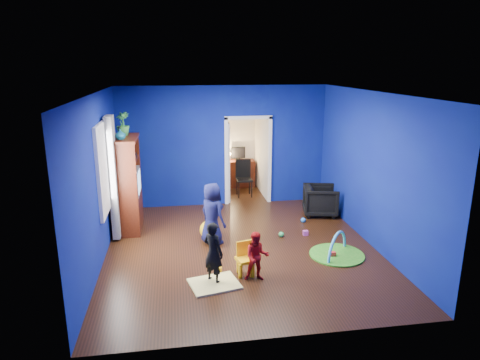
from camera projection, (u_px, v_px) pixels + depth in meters
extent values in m
cube|color=black|center=(241.00, 249.00, 8.08)|extent=(5.00, 5.50, 0.01)
cube|color=white|center=(242.00, 93.00, 7.32)|extent=(5.00, 5.50, 0.01)
cube|color=navy|center=(224.00, 147.00, 10.32)|extent=(5.00, 0.02, 2.90)
cube|color=navy|center=(278.00, 232.00, 5.08)|extent=(5.00, 0.02, 2.90)
cube|color=navy|center=(98.00, 180.00, 7.33)|extent=(0.02, 5.50, 2.90)
cube|color=navy|center=(372.00, 170.00, 8.07)|extent=(0.02, 5.50, 2.90)
imported|color=black|center=(321.00, 200.00, 9.83)|extent=(0.90, 0.88, 0.69)
imported|color=black|center=(213.00, 253.00, 6.74)|extent=(0.43, 0.44, 1.01)
imported|color=#0E1836|center=(212.00, 214.00, 8.17)|extent=(0.66, 0.71, 1.22)
imported|color=red|center=(257.00, 256.00, 6.83)|extent=(0.43, 0.35, 0.82)
imported|color=#0C5963|center=(120.00, 134.00, 8.27)|extent=(0.25, 0.25, 0.21)
imported|color=#328C39|center=(123.00, 124.00, 8.73)|extent=(0.34, 0.34, 0.47)
cube|color=#371509|center=(126.00, 184.00, 8.84)|extent=(0.58, 1.14, 1.96)
cube|color=silver|center=(128.00, 182.00, 8.83)|extent=(0.46, 0.70, 0.54)
cube|color=#F2E07A|center=(214.00, 284.00, 6.77)|extent=(0.86, 0.75, 0.03)
sphere|color=yellow|center=(209.00, 230.00, 8.51)|extent=(0.37, 0.37, 0.37)
cube|color=yellow|center=(245.00, 261.00, 7.04)|extent=(0.34, 0.34, 0.50)
cylinder|color=green|center=(337.00, 255.00, 7.81)|extent=(0.99, 0.99, 0.03)
torus|color=#3F8CD8|center=(337.00, 254.00, 7.81)|extent=(0.62, 0.70, 0.88)
cube|color=white|center=(101.00, 170.00, 7.64)|extent=(0.03, 0.95, 1.55)
cube|color=slate|center=(113.00, 178.00, 8.26)|extent=(0.14, 0.42, 2.40)
cube|color=white|center=(248.00, 162.00, 10.52)|extent=(1.16, 0.10, 2.10)
cube|color=#3D140A|center=(239.00, 173.00, 12.13)|extent=(0.88, 0.44, 0.75)
cube|color=black|center=(238.00, 153.00, 12.10)|extent=(0.40, 0.05, 0.32)
sphere|color=#FFD88C|center=(229.00, 154.00, 12.00)|extent=(0.14, 0.14, 0.14)
cube|color=black|center=(244.00, 179.00, 11.20)|extent=(0.40, 0.40, 0.92)
cube|color=white|center=(238.00, 115.00, 11.81)|extent=(0.88, 0.24, 0.04)
cube|color=red|center=(333.00, 254.00, 7.73)|extent=(0.10, 0.08, 0.10)
sphere|color=#287BE3|center=(303.00, 220.00, 9.43)|extent=(0.11, 0.11, 0.11)
cube|color=orange|center=(219.00, 270.00, 7.15)|extent=(0.10, 0.08, 0.10)
sphere|color=#37C35D|center=(281.00, 234.00, 8.63)|extent=(0.11, 0.11, 0.11)
cube|color=#CF4DB7|center=(305.00, 233.00, 8.71)|extent=(0.10, 0.08, 0.10)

